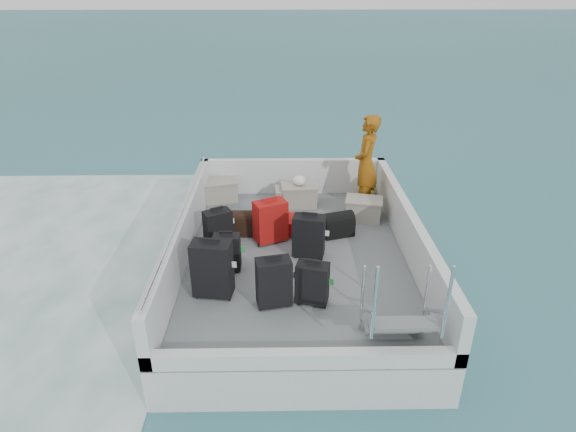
# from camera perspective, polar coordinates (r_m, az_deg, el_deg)

# --- Properties ---
(ground) EXTENTS (160.00, 160.00, 0.00)m
(ground) POSITION_cam_1_polar(r_m,az_deg,el_deg) (7.89, 1.00, -8.38)
(ground) COLOR #184D55
(ground) RESTS_ON ground
(ferry_hull) EXTENTS (3.60, 5.00, 0.60)m
(ferry_hull) POSITION_cam_1_polar(r_m,az_deg,el_deg) (7.72, 1.02, -6.55)
(ferry_hull) COLOR silver
(ferry_hull) RESTS_ON ground
(deck) EXTENTS (3.30, 4.70, 0.02)m
(deck) POSITION_cam_1_polar(r_m,az_deg,el_deg) (7.56, 1.04, -4.57)
(deck) COLOR slate
(deck) RESTS_ON ferry_hull
(deck_fittings) EXTENTS (3.60, 5.00, 0.90)m
(deck_fittings) POSITION_cam_1_polar(r_m,az_deg,el_deg) (7.11, 3.94, -3.22)
(deck_fittings) COLOR silver
(deck_fittings) RESTS_ON deck
(suitcase_0) EXTENTS (0.56, 0.37, 0.80)m
(suitcase_0) POSITION_cam_1_polar(r_m,az_deg,el_deg) (6.50, -8.95, -6.29)
(suitcase_0) COLOR black
(suitcase_0) RESTS_ON deck
(suitcase_1) EXTENTS (0.39, 0.23, 0.58)m
(suitcase_1) POSITION_cam_1_polar(r_m,az_deg,el_deg) (7.07, -7.22, -4.37)
(suitcase_1) COLOR black
(suitcase_1) RESTS_ON deck
(suitcase_2) EXTENTS (0.49, 0.43, 0.61)m
(suitcase_2) POSITION_cam_1_polar(r_m,az_deg,el_deg) (7.72, -8.28, -1.48)
(suitcase_2) COLOR black
(suitcase_2) RESTS_ON deck
(suitcase_3) EXTENTS (0.49, 0.35, 0.68)m
(suitcase_3) POSITION_cam_1_polar(r_m,az_deg,el_deg) (6.27, -1.69, -7.92)
(suitcase_3) COLOR black
(suitcase_3) RESTS_ON deck
(suitcase_5) EXTENTS (0.59, 0.49, 0.70)m
(suitcase_5) POSITION_cam_1_polar(r_m,az_deg,el_deg) (7.76, -2.10, -0.67)
(suitcase_5) COLOR #98150B
(suitcase_5) RESTS_ON deck
(suitcase_6) EXTENTS (0.47, 0.35, 0.58)m
(suitcase_6) POSITION_cam_1_polar(r_m,az_deg,el_deg) (6.35, 2.89, -8.02)
(suitcase_6) COLOR black
(suitcase_6) RESTS_ON deck
(suitcase_7) EXTENTS (0.53, 0.37, 0.67)m
(suitcase_7) POSITION_cam_1_polar(r_m,az_deg,el_deg) (7.36, 2.48, -2.43)
(suitcase_7) COLOR black
(suitcase_7) RESTS_ON deck
(suitcase_8) EXTENTS (0.78, 0.64, 0.27)m
(suitcase_8) POSITION_cam_1_polar(r_m,az_deg,el_deg) (8.10, 1.18, -1.19)
(suitcase_8) COLOR #98150B
(suitcase_8) RESTS_ON deck
(duffel_0) EXTENTS (0.46, 0.31, 0.32)m
(duffel_0) POSITION_cam_1_polar(r_m,az_deg,el_deg) (8.10, -5.01, -1.07)
(duffel_0) COLOR black
(duffel_0) RESTS_ON deck
(duffel_1) EXTENTS (0.51, 0.47, 0.32)m
(duffel_1) POSITION_cam_1_polar(r_m,az_deg,el_deg) (8.31, -2.33, -0.23)
(duffel_1) COLOR black
(duffel_1) RESTS_ON deck
(duffel_2) EXTENTS (0.58, 0.44, 0.32)m
(duffel_2) POSITION_cam_1_polar(r_m,az_deg,el_deg) (8.07, 5.90, -1.22)
(duffel_2) COLOR black
(duffel_2) RESTS_ON deck
(crate_0) EXTENTS (0.71, 0.57, 0.37)m
(crate_0) POSITION_cam_1_polar(r_m,az_deg,el_deg) (9.40, -8.03, 2.95)
(crate_0) COLOR #9C9588
(crate_0) RESTS_ON deck
(crate_1) EXTENTS (0.56, 0.40, 0.32)m
(crate_1) POSITION_cam_1_polar(r_m,az_deg,el_deg) (9.08, 0.31, 2.20)
(crate_1) COLOR #9C9588
(crate_1) RESTS_ON deck
(crate_2) EXTENTS (0.66, 0.48, 0.38)m
(crate_2) POSITION_cam_1_polar(r_m,az_deg,el_deg) (9.09, 1.32, 2.42)
(crate_2) COLOR #9C9588
(crate_2) RESTS_ON deck
(crate_3) EXTENTS (0.68, 0.53, 0.36)m
(crate_3) POSITION_cam_1_polar(r_m,az_deg,el_deg) (8.65, 8.94, 0.73)
(crate_3) COLOR #9C9588
(crate_3) RESTS_ON deck
(yellow_bag) EXTENTS (0.28, 0.26, 0.22)m
(yellow_bag) POSITION_cam_1_polar(r_m,az_deg,el_deg) (9.61, 9.30, 2.91)
(yellow_bag) COLOR gold
(yellow_bag) RESTS_ON deck
(white_bag) EXTENTS (0.24, 0.24, 0.18)m
(white_bag) POSITION_cam_1_polar(r_m,az_deg,el_deg) (8.98, 1.34, 4.06)
(white_bag) COLOR white
(white_bag) RESTS_ON crate_2
(passenger) EXTENTS (0.59, 0.74, 1.77)m
(passenger) POSITION_cam_1_polar(r_m,az_deg,el_deg) (8.82, 9.25, 6.18)
(passenger) COLOR #C56D12
(passenger) RESTS_ON deck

